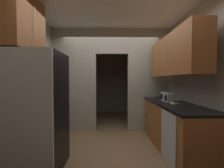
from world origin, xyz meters
name	(u,v)px	position (x,y,z in m)	size (l,w,h in m)	color
ground	(111,152)	(0.00, 0.00, 0.00)	(20.00, 20.00, 0.00)	brown
kitchen_overhead_slab	(111,13)	(0.00, 0.37, 2.76)	(3.52, 6.47, 0.06)	silver
kitchen_partition	(110,77)	(-0.01, 1.23, 1.45)	(3.12, 0.12, 2.73)	#9E998C
adjoining_room_shell	(111,80)	(0.00, 2.85, 1.37)	(3.12, 2.36, 2.73)	gray
kitchen_flank_right	(223,80)	(1.61, -0.63, 1.37)	(0.10, 3.73, 2.73)	#9E998C
refrigerator	(37,111)	(-1.13, -0.51, 0.89)	(0.77, 0.79, 1.78)	black
lower_cabinet_run	(173,126)	(1.22, 0.12, 0.46)	(0.67, 2.04, 0.92)	brown
dishwasher	(168,139)	(0.90, -0.45, 0.43)	(0.02, 0.56, 0.86)	#B7BABC
upper_cabinet_counterside	(174,56)	(1.22, 0.12, 1.83)	(0.36, 1.83, 0.77)	brown
upper_cabinet_fridgeside	(23,23)	(-1.38, -0.41, 2.26)	(0.36, 0.84, 0.90)	brown
boombox	(168,97)	(1.19, 0.33, 1.01)	(0.18, 0.40, 0.21)	#B2B2B7
book_stack	(175,102)	(1.21, 0.03, 0.96)	(0.15, 0.17, 0.08)	beige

